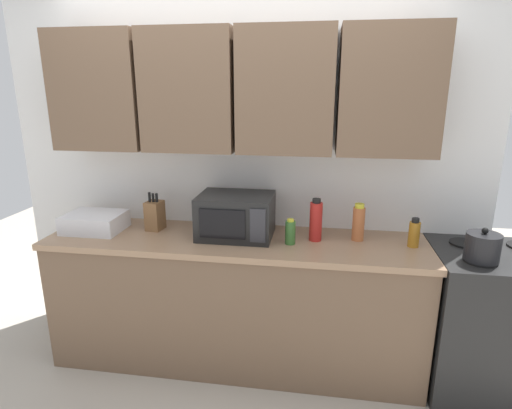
{
  "coord_description": "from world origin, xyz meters",
  "views": [
    {
      "loc": [
        0.53,
        -2.81,
        1.85
      ],
      "look_at": [
        0.13,
        -0.25,
        1.12
      ],
      "focal_mm": 29.26,
      "sensor_mm": 36.0,
      "label": 1
    }
  ],
  "objects_px": {
    "bottle_amber_vinegar": "(414,234)",
    "bottle_spice_jar": "(358,223)",
    "knife_block": "(155,215)",
    "stove_range": "(491,321)",
    "kettle": "(483,247)",
    "dish_rack": "(95,222)",
    "bottle_red_sauce": "(316,221)",
    "bottle_green_oil": "(290,232)",
    "microwave": "(236,216)"
  },
  "relations": [
    {
      "from": "microwave",
      "to": "bottle_red_sauce",
      "type": "height_order",
      "value": "microwave"
    },
    {
      "from": "stove_range",
      "to": "kettle",
      "type": "bearing_deg",
      "value": -140.53
    },
    {
      "from": "microwave",
      "to": "stove_range",
      "type": "bearing_deg",
      "value": -2.2
    },
    {
      "from": "stove_range",
      "to": "kettle",
      "type": "xyz_separation_m",
      "value": [
        -0.17,
        -0.14,
        0.54
      ]
    },
    {
      "from": "bottle_spice_jar",
      "to": "bottle_green_oil",
      "type": "relative_size",
      "value": 1.49
    },
    {
      "from": "knife_block",
      "to": "bottle_spice_jar",
      "type": "distance_m",
      "value": 1.37
    },
    {
      "from": "bottle_red_sauce",
      "to": "bottle_amber_vinegar",
      "type": "relative_size",
      "value": 1.5
    },
    {
      "from": "bottle_red_sauce",
      "to": "bottle_amber_vinegar",
      "type": "height_order",
      "value": "bottle_red_sauce"
    },
    {
      "from": "microwave",
      "to": "bottle_spice_jar",
      "type": "distance_m",
      "value": 0.79
    },
    {
      "from": "knife_block",
      "to": "bottle_amber_vinegar",
      "type": "relative_size",
      "value": 1.45
    },
    {
      "from": "bottle_green_oil",
      "to": "kettle",
      "type": "bearing_deg",
      "value": -6.06
    },
    {
      "from": "kettle",
      "to": "bottle_spice_jar",
      "type": "height_order",
      "value": "bottle_spice_jar"
    },
    {
      "from": "bottle_amber_vinegar",
      "to": "kettle",
      "type": "bearing_deg",
      "value": -29.25
    },
    {
      "from": "stove_range",
      "to": "microwave",
      "type": "relative_size",
      "value": 1.9
    },
    {
      "from": "knife_block",
      "to": "bottle_red_sauce",
      "type": "bearing_deg",
      "value": -2.17
    },
    {
      "from": "kettle",
      "to": "knife_block",
      "type": "distance_m",
      "value": 2.04
    },
    {
      "from": "stove_range",
      "to": "microwave",
      "type": "xyz_separation_m",
      "value": [
        -1.62,
        0.06,
        0.59
      ]
    },
    {
      "from": "bottle_amber_vinegar",
      "to": "bottle_green_oil",
      "type": "height_order",
      "value": "bottle_amber_vinegar"
    },
    {
      "from": "kettle",
      "to": "bottle_spice_jar",
      "type": "relative_size",
      "value": 0.79
    },
    {
      "from": "microwave",
      "to": "bottle_green_oil",
      "type": "distance_m",
      "value": 0.38
    },
    {
      "from": "knife_block",
      "to": "bottle_amber_vinegar",
      "type": "xyz_separation_m",
      "value": [
        1.7,
        -0.06,
        -0.02
      ]
    },
    {
      "from": "stove_range",
      "to": "bottle_green_oil",
      "type": "distance_m",
      "value": 1.36
    },
    {
      "from": "dish_rack",
      "to": "bottle_red_sauce",
      "type": "distance_m",
      "value": 1.5
    },
    {
      "from": "stove_range",
      "to": "microwave",
      "type": "bearing_deg",
      "value": 177.8
    },
    {
      "from": "stove_range",
      "to": "dish_rack",
      "type": "xyz_separation_m",
      "value": [
        -2.6,
        0.02,
        0.51
      ]
    },
    {
      "from": "microwave",
      "to": "bottle_green_oil",
      "type": "xyz_separation_m",
      "value": [
        0.36,
        -0.09,
        -0.06
      ]
    },
    {
      "from": "stove_range",
      "to": "kettle",
      "type": "distance_m",
      "value": 0.58
    },
    {
      "from": "microwave",
      "to": "bottle_red_sauce",
      "type": "bearing_deg",
      "value": 0.2
    },
    {
      "from": "dish_rack",
      "to": "bottle_amber_vinegar",
      "type": "distance_m",
      "value": 2.1
    },
    {
      "from": "bottle_spice_jar",
      "to": "bottle_red_sauce",
      "type": "bearing_deg",
      "value": -170.19
    },
    {
      "from": "dish_rack",
      "to": "bottle_green_oil",
      "type": "distance_m",
      "value": 1.34
    },
    {
      "from": "bottle_green_oil",
      "to": "microwave",
      "type": "bearing_deg",
      "value": 166.59
    },
    {
      "from": "kettle",
      "to": "dish_rack",
      "type": "distance_m",
      "value": 2.43
    },
    {
      "from": "knife_block",
      "to": "bottle_amber_vinegar",
      "type": "bearing_deg",
      "value": -2.05
    },
    {
      "from": "microwave",
      "to": "knife_block",
      "type": "bearing_deg",
      "value": 175.7
    },
    {
      "from": "kettle",
      "to": "dish_rack",
      "type": "bearing_deg",
      "value": 176.23
    },
    {
      "from": "knife_block",
      "to": "stove_range",
      "type": "bearing_deg",
      "value": -2.75
    },
    {
      "from": "bottle_amber_vinegar",
      "to": "bottle_green_oil",
      "type": "distance_m",
      "value": 0.76
    },
    {
      "from": "stove_range",
      "to": "bottle_spice_jar",
      "type": "relative_size",
      "value": 3.76
    },
    {
      "from": "bottle_red_sauce",
      "to": "bottle_spice_jar",
      "type": "height_order",
      "value": "bottle_red_sauce"
    },
    {
      "from": "bottle_red_sauce",
      "to": "knife_block",
      "type": "bearing_deg",
      "value": 177.83
    },
    {
      "from": "kettle",
      "to": "dish_rack",
      "type": "relative_size",
      "value": 0.5
    },
    {
      "from": "knife_block",
      "to": "bottle_amber_vinegar",
      "type": "height_order",
      "value": "knife_block"
    },
    {
      "from": "bottle_amber_vinegar",
      "to": "bottle_spice_jar",
      "type": "xyz_separation_m",
      "value": [
        -0.33,
        0.07,
        0.03
      ]
    },
    {
      "from": "kettle",
      "to": "bottle_red_sauce",
      "type": "bearing_deg",
      "value": 167.63
    },
    {
      "from": "kettle",
      "to": "knife_block",
      "type": "relative_size",
      "value": 0.72
    },
    {
      "from": "dish_rack",
      "to": "bottle_spice_jar",
      "type": "height_order",
      "value": "bottle_spice_jar"
    },
    {
      "from": "bottle_spice_jar",
      "to": "bottle_green_oil",
      "type": "distance_m",
      "value": 0.45
    },
    {
      "from": "bottle_green_oil",
      "to": "stove_range",
      "type": "bearing_deg",
      "value": 1.13
    },
    {
      "from": "dish_rack",
      "to": "bottle_green_oil",
      "type": "bearing_deg",
      "value": -1.91
    }
  ]
}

